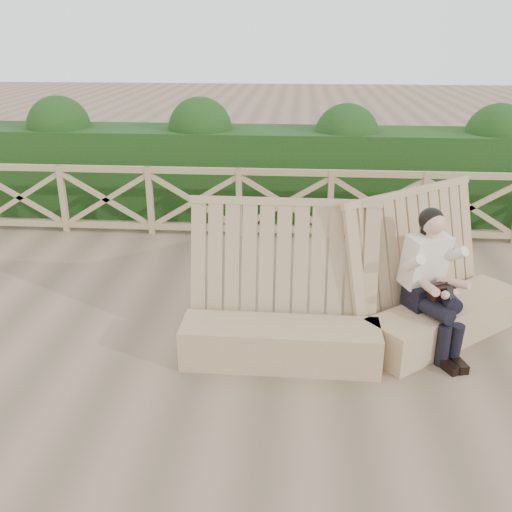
{
  "coord_description": "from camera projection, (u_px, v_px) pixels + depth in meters",
  "views": [
    {
      "loc": [
        0.23,
        -5.11,
        3.12
      ],
      "look_at": [
        -0.2,
        0.4,
        0.9
      ],
      "focal_mm": 40.0,
      "sensor_mm": 36.0,
      "label": 1
    }
  ],
  "objects": [
    {
      "name": "ground",
      "position": [
        272.0,
        351.0,
        5.91
      ],
      "size": [
        60.0,
        60.0,
        0.0
      ],
      "primitive_type": "plane",
      "color": "brown",
      "rests_on": "ground"
    },
    {
      "name": "bench",
      "position": [
        363.0,
        313.0,
        5.87
      ],
      "size": [
        3.62,
        1.86,
        1.55
      ],
      "rotation": [
        0.0,
        0.0,
        0.28
      ],
      "color": "#9A8158",
      "rests_on": "ground"
    },
    {
      "name": "woman",
      "position": [
        432.0,
        278.0,
        5.76
      ],
      "size": [
        0.67,
        0.98,
        1.47
      ],
      "rotation": [
        0.0,
        0.0,
        0.49
      ],
      "color": "black",
      "rests_on": "ground"
    },
    {
      "name": "guardrail",
      "position": [
        284.0,
        203.0,
        8.94
      ],
      "size": [
        10.1,
        0.09,
        1.1
      ],
      "color": "#8D7952",
      "rests_on": "ground"
    },
    {
      "name": "hedge",
      "position": [
        287.0,
        173.0,
        9.97
      ],
      "size": [
        12.0,
        1.2,
        1.5
      ],
      "primitive_type": "cube",
      "color": "black",
      "rests_on": "ground"
    }
  ]
}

